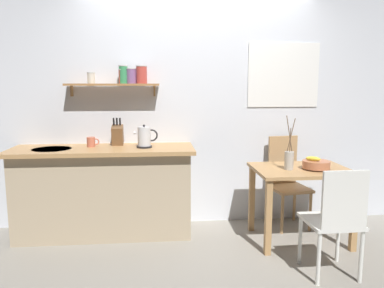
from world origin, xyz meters
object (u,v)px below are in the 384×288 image
Objects in this scene: electric_kettle at (145,137)px; dining_chair_far at (286,178)px; knife_block at (118,135)px; coffee_mug_by_sink at (91,142)px; fruit_bowl at (316,164)px; twig_vase at (289,160)px; dining_chair_near at (336,217)px; dining_table at (301,181)px.

dining_chair_far is at bearing 5.55° from electric_kettle.
coffee_mug_by_sink is at bearing -163.00° from knife_block.
fruit_bowl is 2.07× the size of coffee_mug_by_sink.
electric_kettle is 0.34m from knife_block.
fruit_bowl is at bearing -4.14° from twig_vase.
knife_block is (-1.67, 0.52, 0.19)m from twig_vase.
dining_chair_near is at bearing -90.79° from dining_chair_far.
electric_kettle is 1.91× the size of coffee_mug_by_sink.
dining_table is 0.93× the size of dining_chair_far.
dining_chair_near reaches higher than fruit_bowl.
electric_kettle is at bearing -31.85° from knife_block.
dining_table is 0.27m from twig_vase.
dining_chair_near is 3.49× the size of fruit_bowl.
dining_chair_near is 1.74× the size of twig_vase.
dining_chair_far reaches higher than dining_table.
twig_vase is (-0.26, 0.02, 0.05)m from fruit_bowl.
knife_block is (-1.81, 1.23, 0.53)m from dining_chair_near.
dining_chair_near is 3.79× the size of electric_kettle.
dining_table is at bearing 89.62° from dining_chair_near.
dining_table is 0.22m from fruit_bowl.
dining_table is at bearing -91.49° from dining_chair_far.
electric_kettle is at bearing 167.59° from fruit_bowl.
fruit_bowl is at bearing -12.41° from electric_kettle.
coffee_mug_by_sink is at bearing 168.13° from fruit_bowl.
fruit_bowl is at bearing -78.24° from dining_chair_far.
dining_chair_near is at bearing -34.63° from electric_kettle.
fruit_bowl is 1.09× the size of electric_kettle.
twig_vase is 1.44m from electric_kettle.
fruit_bowl is (0.12, 0.69, 0.28)m from dining_chair_near.
electric_kettle reaches higher than dining_table.
fruit_bowl is at bearing -11.87° from coffee_mug_by_sink.
electric_kettle is at bearing 145.37° from dining_chair_near.
knife_block reaches higher than dining_chair_near.
dining_chair_near is 1.92m from electric_kettle.
coffee_mug_by_sink is (-1.93, 0.44, 0.13)m from twig_vase.
knife_block is (-1.81, 0.47, 0.42)m from dining_table.
knife_block is at bearing 148.15° from electric_kettle.
dining_chair_far is 4.10× the size of electric_kettle.
fruit_bowl is 0.90× the size of knife_block.
coffee_mug_by_sink is at bearing 169.18° from dining_table.
coffee_mug_by_sink is (-0.54, 0.10, -0.05)m from electric_kettle.
electric_kettle is at bearing 166.07° from twig_vase.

